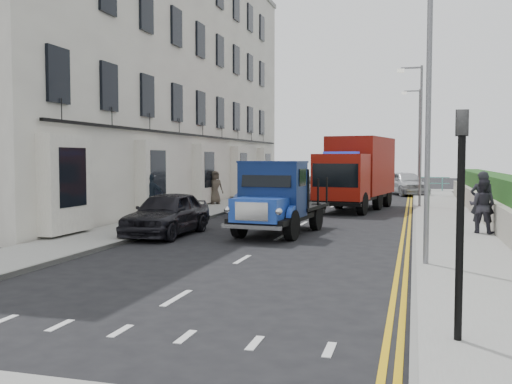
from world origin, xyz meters
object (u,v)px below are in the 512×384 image
lamp_mid (418,127)px  red_lorry (357,171)px  lamp_near (423,89)px  parked_car_front (167,213)px  pedestrian_east_near (482,202)px  lamp_far (417,135)px  bedford_lorry (274,202)px

lamp_mid → red_lorry: 3.83m
lamp_near → lamp_mid: same height
parked_car_front → pedestrian_east_near: pedestrian_east_near is taller
lamp_far → red_lorry: lamp_far is taller
bedford_lorry → pedestrian_east_near: size_ratio=2.62×
lamp_near → pedestrian_east_near: 6.87m
lamp_far → parked_car_front: 24.01m
lamp_mid → red_lorry: lamp_mid is taller
lamp_mid → lamp_far: (0.00, 10.00, 0.00)m
lamp_near → bedford_lorry: lamp_near is taller
lamp_far → bedford_lorry: bearing=-101.6°
bedford_lorry → red_lorry: size_ratio=0.74×
bedford_lorry → red_lorry: bearing=87.0°
red_lorry → lamp_mid: bearing=37.6°
bedford_lorry → parked_car_front: size_ratio=1.23×
lamp_far → lamp_near: bearing=-90.0°
lamp_far → bedford_lorry: (-4.43, -21.65, -2.92)m
red_lorry → parked_car_front: red_lorry is taller
lamp_mid → bedford_lorry: 12.80m
bedford_lorry → pedestrian_east_near: (6.36, 1.57, 0.02)m
parked_car_front → lamp_far: bearing=71.3°
lamp_near → bedford_lorry: (-4.43, 4.35, -2.92)m
lamp_near → lamp_mid: 16.00m
lamp_far → pedestrian_east_near: bearing=-84.5°
lamp_near → red_lorry: lamp_near is taller
lamp_near → bedford_lorry: size_ratio=1.37×
lamp_near → lamp_mid: size_ratio=1.00×
pedestrian_east_near → lamp_far: bearing=-77.2°
bedford_lorry → parked_car_front: bearing=-160.1°
lamp_mid → bedford_lorry: (-4.43, -11.65, -2.92)m
lamp_near → pedestrian_east_near: size_ratio=3.58×
lamp_mid → lamp_far: same height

